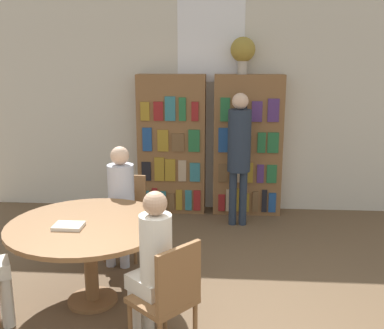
{
  "coord_description": "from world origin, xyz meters",
  "views": [
    {
      "loc": [
        0.2,
        -2.39,
        2.13
      ],
      "look_at": [
        -0.13,
        2.12,
        1.05
      ],
      "focal_mm": 42.0,
      "sensor_mm": 36.0,
      "label": 1
    }
  ],
  "objects_px": {
    "chair_far_side": "(169,294)",
    "seated_reader_right": "(152,261)",
    "seated_reader_left": "(120,197)",
    "chair_left_side": "(126,212)",
    "librarian_standing": "(239,146)",
    "reading_table": "(89,234)",
    "bookshelf_left": "(172,145)",
    "flower_vase": "(243,51)",
    "bookshelf_right": "(248,146)"
  },
  "relations": [
    {
      "from": "chair_far_side",
      "to": "seated_reader_right",
      "type": "xyz_separation_m",
      "value": [
        -0.14,
        0.12,
        0.19
      ]
    },
    {
      "from": "seated_reader_left",
      "to": "chair_far_side",
      "type": "bearing_deg",
      "value": 119.73
    },
    {
      "from": "chair_left_side",
      "to": "seated_reader_left",
      "type": "relative_size",
      "value": 0.71
    },
    {
      "from": "chair_left_side",
      "to": "seated_reader_left",
      "type": "bearing_deg",
      "value": 90.0
    },
    {
      "from": "seated_reader_right",
      "to": "librarian_standing",
      "type": "relative_size",
      "value": 0.72
    },
    {
      "from": "reading_table",
      "to": "seated_reader_right",
      "type": "bearing_deg",
      "value": -41.18
    },
    {
      "from": "bookshelf_left",
      "to": "seated_reader_right",
      "type": "relative_size",
      "value": 1.56
    },
    {
      "from": "reading_table",
      "to": "seated_reader_right",
      "type": "distance_m",
      "value": 0.85
    },
    {
      "from": "reading_table",
      "to": "seated_reader_right",
      "type": "xyz_separation_m",
      "value": [
        0.64,
        -0.56,
        0.04
      ]
    },
    {
      "from": "chair_left_side",
      "to": "seated_reader_left",
      "type": "xyz_separation_m",
      "value": [
        -0.02,
        -0.18,
        0.22
      ]
    },
    {
      "from": "flower_vase",
      "to": "reading_table",
      "type": "relative_size",
      "value": 0.34
    },
    {
      "from": "seated_reader_right",
      "to": "librarian_standing",
      "type": "height_order",
      "value": "librarian_standing"
    },
    {
      "from": "bookshelf_left",
      "to": "seated_reader_left",
      "type": "height_order",
      "value": "bookshelf_left"
    },
    {
      "from": "bookshelf_right",
      "to": "chair_far_side",
      "type": "bearing_deg",
      "value": -102.26
    },
    {
      "from": "bookshelf_right",
      "to": "chair_left_side",
      "type": "relative_size",
      "value": 2.18
    },
    {
      "from": "bookshelf_right",
      "to": "seated_reader_left",
      "type": "xyz_separation_m",
      "value": [
        -1.4,
        -1.66,
        -0.24
      ]
    },
    {
      "from": "chair_far_side",
      "to": "seated_reader_left",
      "type": "relative_size",
      "value": 0.71
    },
    {
      "from": "chair_left_side",
      "to": "flower_vase",
      "type": "bearing_deg",
      "value": -125.52
    },
    {
      "from": "bookshelf_left",
      "to": "reading_table",
      "type": "distance_m",
      "value": 2.57
    },
    {
      "from": "flower_vase",
      "to": "chair_far_side",
      "type": "bearing_deg",
      "value": -100.57
    },
    {
      "from": "bookshelf_right",
      "to": "reading_table",
      "type": "xyz_separation_m",
      "value": [
        -1.47,
        -2.52,
        -0.31
      ]
    },
    {
      "from": "bookshelf_left",
      "to": "reading_table",
      "type": "bearing_deg",
      "value": -99.7
    },
    {
      "from": "bookshelf_right",
      "to": "flower_vase",
      "type": "xyz_separation_m",
      "value": [
        -0.1,
        0.0,
        1.26
      ]
    },
    {
      "from": "bookshelf_right",
      "to": "librarian_standing",
      "type": "distance_m",
      "value": 0.53
    },
    {
      "from": "flower_vase",
      "to": "librarian_standing",
      "type": "bearing_deg",
      "value": -93.78
    },
    {
      "from": "chair_left_side",
      "to": "reading_table",
      "type": "bearing_deg",
      "value": 90.0
    },
    {
      "from": "seated_reader_left",
      "to": "librarian_standing",
      "type": "relative_size",
      "value": 0.73
    },
    {
      "from": "flower_vase",
      "to": "seated_reader_left",
      "type": "xyz_separation_m",
      "value": [
        -1.3,
        -1.67,
        -1.5
      ]
    },
    {
      "from": "bookshelf_left",
      "to": "chair_far_side",
      "type": "height_order",
      "value": "bookshelf_left"
    },
    {
      "from": "bookshelf_left",
      "to": "seated_reader_left",
      "type": "bearing_deg",
      "value": -101.98
    },
    {
      "from": "bookshelf_right",
      "to": "seated_reader_right",
      "type": "xyz_separation_m",
      "value": [
        -0.83,
        -3.08,
        -0.27
      ]
    },
    {
      "from": "bookshelf_left",
      "to": "chair_left_side",
      "type": "height_order",
      "value": "bookshelf_left"
    },
    {
      "from": "seated_reader_right",
      "to": "seated_reader_left",
      "type": "bearing_deg",
      "value": 62.86
    },
    {
      "from": "bookshelf_left",
      "to": "librarian_standing",
      "type": "height_order",
      "value": "bookshelf_left"
    },
    {
      "from": "reading_table",
      "to": "chair_left_side",
      "type": "distance_m",
      "value": 1.05
    },
    {
      "from": "seated_reader_right",
      "to": "librarian_standing",
      "type": "xyz_separation_m",
      "value": [
        0.7,
        2.58,
        0.36
      ]
    },
    {
      "from": "bookshelf_left",
      "to": "librarian_standing",
      "type": "xyz_separation_m",
      "value": [
        0.91,
        -0.5,
        0.09
      ]
    },
    {
      "from": "chair_far_side",
      "to": "librarian_standing",
      "type": "relative_size",
      "value": 0.51
    },
    {
      "from": "chair_left_side",
      "to": "bookshelf_left",
      "type": "bearing_deg",
      "value": -97.59
    },
    {
      "from": "bookshelf_right",
      "to": "chair_left_side",
      "type": "height_order",
      "value": "bookshelf_right"
    },
    {
      "from": "bookshelf_left",
      "to": "flower_vase",
      "type": "relative_size",
      "value": 3.98
    },
    {
      "from": "flower_vase",
      "to": "seated_reader_left",
      "type": "height_order",
      "value": "flower_vase"
    },
    {
      "from": "bookshelf_left",
      "to": "librarian_standing",
      "type": "bearing_deg",
      "value": -28.76
    },
    {
      "from": "bookshelf_right",
      "to": "seated_reader_left",
      "type": "distance_m",
      "value": 2.19
    },
    {
      "from": "reading_table",
      "to": "seated_reader_left",
      "type": "distance_m",
      "value": 0.86
    },
    {
      "from": "chair_left_side",
      "to": "bookshelf_right",
      "type": "bearing_deg",
      "value": -127.7
    },
    {
      "from": "flower_vase",
      "to": "reading_table",
      "type": "bearing_deg",
      "value": -118.62
    },
    {
      "from": "bookshelf_left",
      "to": "chair_left_side",
      "type": "xyz_separation_m",
      "value": [
        -0.34,
        -1.49,
        -0.47
      ]
    },
    {
      "from": "bookshelf_left",
      "to": "bookshelf_right",
      "type": "xyz_separation_m",
      "value": [
        1.04,
        0.0,
        0.0
      ]
    },
    {
      "from": "chair_left_side",
      "to": "seated_reader_left",
      "type": "distance_m",
      "value": 0.28
    }
  ]
}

